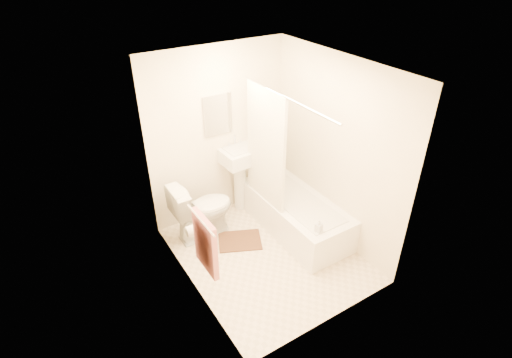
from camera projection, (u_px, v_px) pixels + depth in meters
floor at (266, 254)px, 5.11m from camera, size 2.40×2.40×0.00m
ceiling at (270, 67)px, 3.86m from camera, size 2.40×2.40×0.00m
wall_back at (218, 135)px, 5.35m from camera, size 2.00×0.02×2.40m
wall_left at (186, 201)px, 4.03m from camera, size 0.02×2.40×2.40m
wall_right at (335, 152)px, 4.94m from camera, size 0.02×2.40×2.40m
mirror at (218, 115)px, 5.18m from camera, size 0.40×0.03×0.55m
curtain_rod at (287, 98)px, 4.28m from camera, size 0.03×1.70×0.03m
shower_curtain at (266, 148)px, 4.97m from camera, size 0.04×0.80×1.55m
towel_bar at (201, 220)px, 3.92m from camera, size 0.02×0.60×0.02m
towel at (206, 244)px, 4.10m from camera, size 0.06×0.45×0.66m
toilet_paper at (191, 231)px, 4.41m from camera, size 0.11×0.12×0.12m
toilet at (202, 209)px, 5.25m from camera, size 0.83×0.47×0.81m
sink at (241, 176)px, 5.71m from camera, size 0.57×0.47×1.09m
bathtub at (295, 214)px, 5.45m from camera, size 0.74×1.69×0.48m
bath_mat at (240, 241)px, 5.32m from camera, size 0.68×0.62×0.02m
soap_bottle at (319, 226)px, 4.71m from camera, size 0.10×0.10×0.17m
scrub_brush at (273, 175)px, 5.82m from camera, size 0.14×0.21×0.04m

